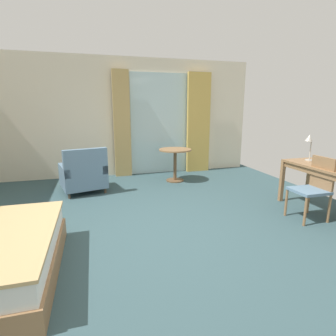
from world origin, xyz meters
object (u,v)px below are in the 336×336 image
Objects in this scene: writing_desk at (333,173)px; desk_chair at (314,185)px; armchair_by_window at (84,175)px; desk_lamp at (309,142)px; round_cafe_table at (175,157)px.

writing_desk is 1.66× the size of desk_chair.
writing_desk is at bearing -31.16° from armchair_by_window.
writing_desk is 4.22m from armchair_by_window.
desk_lamp is (0.36, 0.56, 0.55)m from desk_chair.
round_cafe_table is at bearing 123.94° from writing_desk.
desk_chair is at bearing -34.57° from armchair_by_window.
writing_desk is at bearing 7.16° from desk_chair.
desk_lamp reaches higher than round_cafe_table.
desk_chair is (-0.37, -0.05, -0.15)m from writing_desk.
armchair_by_window is (-3.23, 2.23, -0.16)m from desk_chair.
armchair_by_window is (-3.60, 2.18, -0.31)m from writing_desk.
desk_chair is at bearing -172.84° from writing_desk.
desk_lamp reaches higher than armchair_by_window.
desk_chair is 2.04× the size of desk_lamp.
desk_lamp reaches higher than desk_chair.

